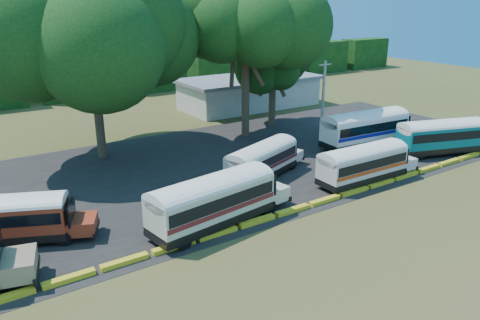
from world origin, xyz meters
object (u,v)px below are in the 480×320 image
bus_cream_west (215,198)px  bus_teal (444,135)px  bus_red (5,216)px  tree_west (89,25)px  bus_white_red (364,162)px

bus_cream_west → bus_teal: bearing=-6.0°
bus_red → tree_west: (9.87, 12.82, 10.06)m
bus_red → bus_white_red: size_ratio=0.98×
bus_red → bus_teal: bearing=17.8°
bus_white_red → bus_teal: 11.76m
bus_red → bus_teal: bus_teal is taller
bus_red → tree_west: 19.05m
tree_west → bus_white_red: bearing=-49.5°
bus_cream_west → tree_west: (-1.56, 17.81, 9.84)m
bus_red → bus_teal: (36.85, -4.05, 0.17)m
bus_cream_west → bus_teal: 25.43m
bus_red → tree_west: size_ratio=0.55×
bus_cream_west → bus_white_red: bus_cream_west is taller
bus_red → tree_west: tree_west is taller
bus_red → bus_white_red: bus_white_red is taller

